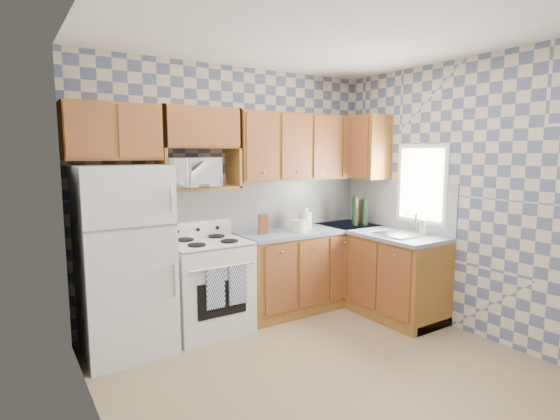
# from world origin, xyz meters

# --- Properties ---
(floor) EXTENTS (3.40, 3.40, 0.00)m
(floor) POSITION_xyz_m (0.00, 0.00, 0.00)
(floor) COLOR #897657
(floor) RESTS_ON ground
(back_wall) EXTENTS (3.40, 0.02, 2.70)m
(back_wall) POSITION_xyz_m (0.00, 1.60, 1.35)
(back_wall) COLOR slate
(back_wall) RESTS_ON ground
(right_wall) EXTENTS (0.02, 3.20, 2.70)m
(right_wall) POSITION_xyz_m (1.70, 0.00, 1.35)
(right_wall) COLOR slate
(right_wall) RESTS_ON ground
(backsplash_back) EXTENTS (2.60, 0.02, 0.56)m
(backsplash_back) POSITION_xyz_m (0.40, 1.59, 1.20)
(backsplash_back) COLOR white
(backsplash_back) RESTS_ON back_wall
(backsplash_right) EXTENTS (0.02, 1.60, 0.56)m
(backsplash_right) POSITION_xyz_m (1.69, 0.80, 1.20)
(backsplash_right) COLOR white
(backsplash_right) RESTS_ON right_wall
(refrigerator) EXTENTS (0.75, 0.70, 1.68)m
(refrigerator) POSITION_xyz_m (-1.27, 1.25, 0.84)
(refrigerator) COLOR silver
(refrigerator) RESTS_ON floor
(stove_body) EXTENTS (0.76, 0.65, 0.90)m
(stove_body) POSITION_xyz_m (-0.47, 1.28, 0.45)
(stove_body) COLOR silver
(stove_body) RESTS_ON floor
(cooktop) EXTENTS (0.76, 0.65, 0.02)m
(cooktop) POSITION_xyz_m (-0.47, 1.28, 0.91)
(cooktop) COLOR silver
(cooktop) RESTS_ON stove_body
(backguard) EXTENTS (0.76, 0.08, 0.17)m
(backguard) POSITION_xyz_m (-0.47, 1.55, 1.00)
(backguard) COLOR silver
(backguard) RESTS_ON cooktop
(dish_towel_left) EXTENTS (0.18, 0.02, 0.38)m
(dish_towel_left) POSITION_xyz_m (-0.54, 0.93, 0.54)
(dish_towel_left) COLOR navy
(dish_towel_left) RESTS_ON stove_body
(dish_towel_right) EXTENTS (0.18, 0.02, 0.38)m
(dish_towel_right) POSITION_xyz_m (-0.32, 0.93, 0.54)
(dish_towel_right) COLOR navy
(dish_towel_right) RESTS_ON stove_body
(base_cabinets_back) EXTENTS (1.75, 0.60, 0.88)m
(base_cabinets_back) POSITION_xyz_m (0.82, 1.30, 0.44)
(base_cabinets_back) COLOR brown
(base_cabinets_back) RESTS_ON floor
(base_cabinets_right) EXTENTS (0.60, 1.60, 0.88)m
(base_cabinets_right) POSITION_xyz_m (1.40, 0.80, 0.44)
(base_cabinets_right) COLOR brown
(base_cabinets_right) RESTS_ON floor
(countertop_back) EXTENTS (1.77, 0.63, 0.04)m
(countertop_back) POSITION_xyz_m (0.82, 1.30, 0.90)
(countertop_back) COLOR slate
(countertop_back) RESTS_ON base_cabinets_back
(countertop_right) EXTENTS (0.63, 1.60, 0.04)m
(countertop_right) POSITION_xyz_m (1.40, 0.80, 0.90)
(countertop_right) COLOR slate
(countertop_right) RESTS_ON base_cabinets_right
(upper_cabinets_back) EXTENTS (1.75, 0.33, 0.74)m
(upper_cabinets_back) POSITION_xyz_m (0.82, 1.44, 1.85)
(upper_cabinets_back) COLOR brown
(upper_cabinets_back) RESTS_ON back_wall
(upper_cabinets_fridge) EXTENTS (0.82, 0.33, 0.50)m
(upper_cabinets_fridge) POSITION_xyz_m (-1.29, 1.44, 1.97)
(upper_cabinets_fridge) COLOR brown
(upper_cabinets_fridge) RESTS_ON back_wall
(upper_cabinets_right) EXTENTS (0.33, 0.70, 0.74)m
(upper_cabinets_right) POSITION_xyz_m (1.53, 1.25, 1.85)
(upper_cabinets_right) COLOR brown
(upper_cabinets_right) RESTS_ON right_wall
(microwave_shelf) EXTENTS (0.80, 0.33, 0.03)m
(microwave_shelf) POSITION_xyz_m (-0.47, 1.44, 1.44)
(microwave_shelf) COLOR brown
(microwave_shelf) RESTS_ON back_wall
(microwave) EXTENTS (0.59, 0.45, 0.29)m
(microwave) POSITION_xyz_m (-0.59, 1.39, 1.60)
(microwave) COLOR silver
(microwave) RESTS_ON microwave_shelf
(sink) EXTENTS (0.48, 0.40, 0.03)m
(sink) POSITION_xyz_m (1.40, 0.45, 0.93)
(sink) COLOR #B7B7BC
(sink) RESTS_ON countertop_right
(window) EXTENTS (0.02, 0.66, 0.86)m
(window) POSITION_xyz_m (1.69, 0.45, 1.45)
(window) COLOR white
(window) RESTS_ON right_wall
(bottle_0) EXTENTS (0.07, 0.07, 0.33)m
(bottle_0) POSITION_xyz_m (1.40, 1.18, 1.09)
(bottle_0) COLOR black
(bottle_0) RESTS_ON countertop_back
(bottle_1) EXTENTS (0.07, 0.07, 0.31)m
(bottle_1) POSITION_xyz_m (1.50, 1.12, 1.08)
(bottle_1) COLOR black
(bottle_1) RESTS_ON countertop_back
(bottle_2) EXTENTS (0.07, 0.07, 0.29)m
(bottle_2) POSITION_xyz_m (1.55, 1.22, 1.07)
(bottle_2) COLOR #513212
(bottle_2) RESTS_ON countertop_back
(knife_block) EXTENTS (0.13, 0.13, 0.22)m
(knife_block) POSITION_xyz_m (0.19, 1.30, 1.03)
(knife_block) COLOR brown
(knife_block) RESTS_ON countertop_back
(electric_kettle) EXTENTS (0.15, 0.15, 0.19)m
(electric_kettle) POSITION_xyz_m (0.78, 1.34, 1.02)
(electric_kettle) COLOR silver
(electric_kettle) RESTS_ON countertop_back
(food_containers) EXTENTS (0.20, 0.20, 0.13)m
(food_containers) POSITION_xyz_m (0.59, 1.21, 0.99)
(food_containers) COLOR silver
(food_containers) RESTS_ON countertop_back
(soap_bottle) EXTENTS (0.06, 0.06, 0.17)m
(soap_bottle) POSITION_xyz_m (1.53, 0.29, 1.01)
(soap_bottle) COLOR silver
(soap_bottle) RESTS_ON countertop_right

